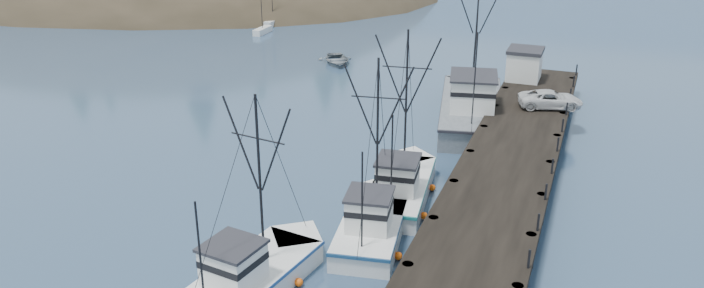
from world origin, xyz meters
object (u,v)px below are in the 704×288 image
(work_vessel, at_px, (471,106))
(pickup_truck, at_px, (551,99))
(pier, at_px, (509,160))
(trawler_near, at_px, (373,221))
(trawler_mid, at_px, (254,275))
(motorboat, at_px, (337,63))
(pier_shed, at_px, (524,64))
(trawler_far, at_px, (401,186))

(work_vessel, bearing_deg, pickup_truck, -3.32)
(pier, bearing_deg, trawler_near, -123.05)
(trawler_mid, distance_m, motorboat, 42.31)
(work_vessel, bearing_deg, pier_shed, 64.35)
(work_vessel, bearing_deg, pier, -67.23)
(work_vessel, bearing_deg, trawler_mid, -100.62)
(trawler_near, bearing_deg, pier, 56.95)
(trawler_mid, height_order, work_vessel, work_vessel)
(pier, xyz_separation_m, trawler_near, (-6.20, -9.52, -0.87))
(work_vessel, height_order, pickup_truck, work_vessel)
(trawler_mid, distance_m, work_vessel, 28.61)
(pier, relative_size, pickup_truck, 8.91)
(trawler_far, bearing_deg, trawler_near, -91.43)
(trawler_mid, xyz_separation_m, motorboat, (-11.70, 40.65, -0.82))
(pier, relative_size, work_vessel, 2.64)
(pier, xyz_separation_m, motorboat, (-21.71, 23.81, -1.69))
(trawler_mid, bearing_deg, trawler_near, 62.53)
(pier_shed, height_order, motorboat, pier_shed)
(trawler_mid, distance_m, pickup_truck, 30.11)
(pier, xyz_separation_m, trawler_mid, (-10.01, -16.85, -0.87))
(trawler_near, height_order, work_vessel, work_vessel)
(trawler_mid, relative_size, motorboat, 2.00)
(pickup_truck, relative_size, motorboat, 0.95)
(trawler_near, bearing_deg, work_vessel, 85.97)
(pier, height_order, pickup_truck, pickup_truck)
(trawler_near, height_order, motorboat, trawler_near)
(trawler_far, bearing_deg, motorboat, 118.97)
(pier_shed, bearing_deg, trawler_near, -99.68)
(pier, distance_m, trawler_mid, 19.62)
(work_vessel, xyz_separation_m, motorboat, (-16.98, 12.53, -1.23))
(trawler_mid, bearing_deg, motorboat, 106.06)
(trawler_far, relative_size, motorboat, 2.12)
(trawler_near, relative_size, work_vessel, 0.63)
(trawler_far, relative_size, work_vessel, 0.66)
(pier, relative_size, motorboat, 8.48)
(trawler_far, distance_m, pickup_truck, 17.22)
(trawler_near, bearing_deg, pier_shed, 80.32)
(pickup_truck, bearing_deg, motorboat, 43.42)
(work_vessel, height_order, motorboat, work_vessel)
(trawler_far, bearing_deg, trawler_mid, -107.61)
(trawler_near, distance_m, trawler_far, 5.08)
(trawler_far, bearing_deg, pier, 36.22)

